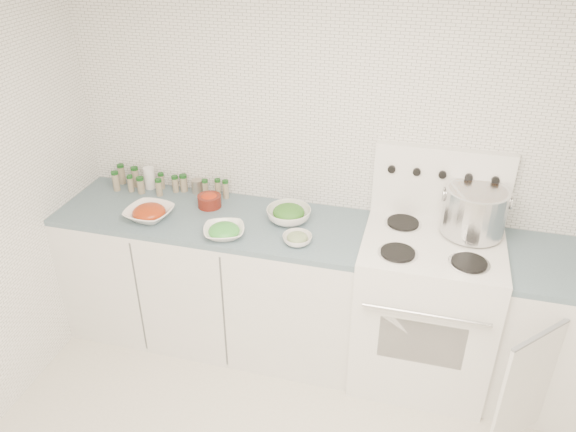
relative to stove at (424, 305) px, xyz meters
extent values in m
cube|color=white|center=(-0.48, 0.32, 0.75)|extent=(3.50, 0.02, 2.50)
cube|color=white|center=(-1.30, 0.00, -0.06)|extent=(1.85, 0.62, 0.86)
cube|color=#475D6B|center=(-1.30, 0.00, 0.39)|extent=(1.85, 0.62, 0.03)
cube|color=white|center=(0.00, -0.01, -0.04)|extent=(0.76, 0.65, 0.92)
cube|color=black|center=(0.00, -0.33, 0.00)|extent=(0.45, 0.01, 0.28)
cylinder|color=silver|center=(0.00, -0.37, 0.22)|extent=(0.65, 0.02, 0.02)
cube|color=white|center=(0.00, -0.01, 0.43)|extent=(0.76, 0.65, 0.01)
cube|color=white|center=(0.00, 0.28, 0.65)|extent=(0.76, 0.06, 0.43)
cylinder|color=silver|center=(-0.18, -0.17, 0.44)|extent=(0.21, 0.21, 0.01)
cylinder|color=black|center=(-0.18, -0.17, 0.45)|extent=(0.18, 0.18, 0.01)
cylinder|color=silver|center=(0.18, -0.17, 0.44)|extent=(0.21, 0.21, 0.01)
cylinder|color=black|center=(0.18, -0.17, 0.45)|extent=(0.18, 0.18, 0.01)
cylinder|color=silver|center=(-0.18, 0.15, 0.44)|extent=(0.21, 0.21, 0.01)
cylinder|color=black|center=(-0.18, 0.15, 0.45)|extent=(0.18, 0.18, 0.01)
cylinder|color=silver|center=(0.18, 0.15, 0.44)|extent=(0.21, 0.21, 0.01)
cylinder|color=black|center=(0.18, 0.15, 0.45)|extent=(0.18, 0.18, 0.01)
cylinder|color=black|center=(-0.28, 0.25, 0.72)|extent=(0.04, 0.02, 0.04)
cylinder|color=black|center=(-0.14, 0.25, 0.72)|extent=(0.04, 0.02, 0.04)
cylinder|color=black|center=(0.00, 0.25, 0.72)|extent=(0.04, 0.02, 0.04)
cylinder|color=black|center=(0.14, 0.25, 0.72)|extent=(0.04, 0.02, 0.04)
cylinder|color=black|center=(0.28, 0.25, 0.72)|extent=(0.04, 0.02, 0.04)
cube|color=white|center=(0.82, 0.00, -0.06)|extent=(0.89, 0.62, 0.86)
cube|color=white|center=(0.53, -0.45, -0.07)|extent=(0.29, 0.30, 0.70)
cylinder|color=silver|center=(0.19, 0.14, 0.58)|extent=(0.34, 0.34, 0.26)
cylinder|color=orange|center=(0.19, 0.14, 0.69)|extent=(0.30, 0.30, 0.03)
torus|color=silver|center=(0.02, 0.14, 0.66)|extent=(0.01, 0.08, 0.08)
torus|color=silver|center=(0.36, 0.14, 0.66)|extent=(0.01, 0.08, 0.08)
imported|color=white|center=(-1.64, -0.12, 0.44)|extent=(0.29, 0.29, 0.07)
ellipsoid|color=#AE340E|center=(-1.64, -0.12, 0.45)|extent=(0.19, 0.19, 0.09)
imported|color=white|center=(-1.14, -0.19, 0.43)|extent=(0.29, 0.29, 0.06)
ellipsoid|color=#2B852E|center=(-1.14, -0.19, 0.44)|extent=(0.16, 0.16, 0.07)
imported|color=white|center=(-0.83, 0.06, 0.44)|extent=(0.26, 0.26, 0.08)
ellipsoid|color=#2C621C|center=(-0.83, 0.06, 0.47)|extent=(0.19, 0.19, 0.08)
imported|color=white|center=(-0.73, -0.16, 0.43)|extent=(0.20, 0.20, 0.05)
ellipsoid|color=#27461C|center=(-0.73, -0.16, 0.44)|extent=(0.12, 0.12, 0.05)
cylinder|color=#59180F|center=(-1.35, 0.11, 0.44)|extent=(0.15, 0.15, 0.07)
ellipsoid|color=#B5200C|center=(-1.35, 0.11, 0.47)|extent=(0.11, 0.11, 0.05)
cylinder|color=white|center=(-1.82, 0.25, 0.47)|extent=(0.09, 0.09, 0.14)
cylinder|color=#9E9385|center=(-1.49, 0.26, 0.45)|extent=(0.08, 0.08, 0.09)
cylinder|color=gray|center=(-2.03, 0.26, 0.46)|extent=(0.04, 0.04, 0.12)
cylinder|color=#144616|center=(-2.03, 0.26, 0.53)|extent=(0.05, 0.05, 0.02)
cylinder|color=gray|center=(-1.92, 0.25, 0.46)|extent=(0.05, 0.05, 0.12)
cylinder|color=#144616|center=(-1.92, 0.25, 0.53)|extent=(0.05, 0.05, 0.02)
cylinder|color=gray|center=(-1.74, 0.26, 0.45)|extent=(0.04, 0.04, 0.09)
cylinder|color=#144616|center=(-1.74, 0.26, 0.50)|extent=(0.04, 0.04, 0.02)
cylinder|color=gray|center=(-1.59, 0.26, 0.45)|extent=(0.05, 0.05, 0.10)
cylinder|color=#144616|center=(-1.59, 0.26, 0.51)|extent=(0.05, 0.05, 0.02)
cylinder|color=gray|center=(-1.63, 0.24, 0.45)|extent=(0.04, 0.04, 0.09)
cylinder|color=#144616|center=(-1.63, 0.24, 0.51)|extent=(0.04, 0.04, 0.02)
cylinder|color=gray|center=(-1.43, 0.25, 0.45)|extent=(0.04, 0.04, 0.09)
cylinder|color=#144616|center=(-1.43, 0.25, 0.50)|extent=(0.04, 0.04, 0.02)
cylinder|color=gray|center=(-1.29, 0.24, 0.46)|extent=(0.04, 0.04, 0.11)
cylinder|color=#144616|center=(-1.29, 0.24, 0.52)|extent=(0.04, 0.04, 0.02)
cylinder|color=gray|center=(-1.35, 0.26, 0.45)|extent=(0.04, 0.04, 0.10)
cylinder|color=#144616|center=(-1.35, 0.26, 0.51)|extent=(0.04, 0.04, 0.02)
cylinder|color=gray|center=(-2.01, 0.16, 0.46)|extent=(0.04, 0.04, 0.11)
cylinder|color=#144616|center=(-2.01, 0.16, 0.53)|extent=(0.05, 0.05, 0.02)
cylinder|color=gray|center=(-1.91, 0.17, 0.45)|extent=(0.04, 0.04, 0.10)
cylinder|color=#144616|center=(-1.91, 0.17, 0.51)|extent=(0.04, 0.04, 0.02)
cylinder|color=gray|center=(-1.84, 0.17, 0.45)|extent=(0.05, 0.05, 0.09)
cylinder|color=#144616|center=(-1.84, 0.17, 0.51)|extent=(0.05, 0.05, 0.02)
cylinder|color=gray|center=(-1.71, 0.17, 0.45)|extent=(0.04, 0.04, 0.10)
cylinder|color=#144616|center=(-1.71, 0.17, 0.51)|extent=(0.04, 0.04, 0.02)
camera|label=1|loc=(-0.11, -2.69, 2.07)|focal=35.00mm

